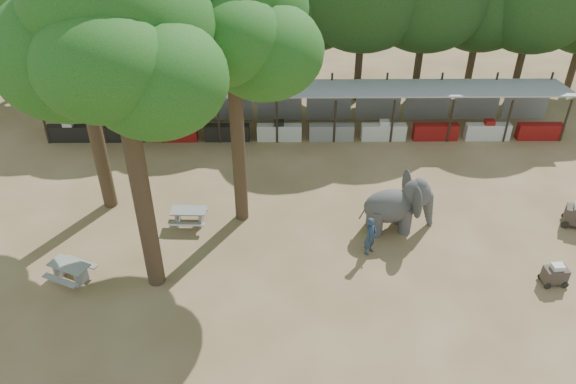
{
  "coord_description": "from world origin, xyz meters",
  "views": [
    {
      "loc": [
        -1.15,
        -13.69,
        14.84
      ],
      "look_at": [
        -1.0,
        5.0,
        2.0
      ],
      "focal_mm": 35.0,
      "sensor_mm": 36.0,
      "label": 1
    }
  ],
  "objects_px": {
    "yard_tree_center": "(112,43)",
    "yard_tree_back": "(228,22)",
    "yard_tree_left": "(70,23)",
    "elephant": "(399,205)",
    "picnic_table_near": "(70,270)",
    "picnic_table_far": "(189,215)",
    "cart_front": "(555,274)",
    "handler": "(370,236)"
  },
  "relations": [
    {
      "from": "yard_tree_center",
      "to": "yard_tree_back",
      "type": "xyz_separation_m",
      "value": [
        3.0,
        4.0,
        -0.67
      ]
    },
    {
      "from": "yard_tree_left",
      "to": "elephant",
      "type": "bearing_deg",
      "value": -8.92
    },
    {
      "from": "yard_tree_left",
      "to": "yard_tree_center",
      "type": "relative_size",
      "value": 0.92
    },
    {
      "from": "picnic_table_near",
      "to": "picnic_table_far",
      "type": "height_order",
      "value": "picnic_table_near"
    },
    {
      "from": "cart_front",
      "to": "elephant",
      "type": "bearing_deg",
      "value": 142.77
    },
    {
      "from": "picnic_table_near",
      "to": "elephant",
      "type": "bearing_deg",
      "value": 38.04
    },
    {
      "from": "yard_tree_left",
      "to": "yard_tree_back",
      "type": "distance_m",
      "value": 6.09
    },
    {
      "from": "elephant",
      "to": "picnic_table_far",
      "type": "xyz_separation_m",
      "value": [
        -8.84,
        0.32,
        -0.72
      ]
    },
    {
      "from": "picnic_table_near",
      "to": "picnic_table_far",
      "type": "distance_m",
      "value": 5.26
    },
    {
      "from": "picnic_table_near",
      "to": "cart_front",
      "type": "relative_size",
      "value": 1.98
    },
    {
      "from": "yard_tree_left",
      "to": "yard_tree_back",
      "type": "bearing_deg",
      "value": -9.46
    },
    {
      "from": "yard_tree_center",
      "to": "picnic_table_far",
      "type": "bearing_deg",
      "value": 74.68
    },
    {
      "from": "cart_front",
      "to": "picnic_table_near",
      "type": "bearing_deg",
      "value": 174.46
    },
    {
      "from": "yard_tree_left",
      "to": "yard_tree_back",
      "type": "xyz_separation_m",
      "value": [
        6.0,
        -1.0,
        0.34
      ]
    },
    {
      "from": "picnic_table_far",
      "to": "cart_front",
      "type": "bearing_deg",
      "value": -12.92
    },
    {
      "from": "yard_tree_left",
      "to": "cart_front",
      "type": "bearing_deg",
      "value": -16.74
    },
    {
      "from": "elephant",
      "to": "handler",
      "type": "height_order",
      "value": "elephant"
    },
    {
      "from": "picnic_table_near",
      "to": "yard_tree_center",
      "type": "bearing_deg",
      "value": 26.19
    },
    {
      "from": "yard_tree_left",
      "to": "elephant",
      "type": "relative_size",
      "value": 3.44
    },
    {
      "from": "handler",
      "to": "cart_front",
      "type": "relative_size",
      "value": 1.72
    },
    {
      "from": "handler",
      "to": "picnic_table_near",
      "type": "distance_m",
      "value": 11.58
    },
    {
      "from": "cart_front",
      "to": "yard_tree_left",
      "type": "bearing_deg",
      "value": 158.83
    },
    {
      "from": "yard_tree_left",
      "to": "handler",
      "type": "height_order",
      "value": "yard_tree_left"
    },
    {
      "from": "picnic_table_near",
      "to": "picnic_table_far",
      "type": "xyz_separation_m",
      "value": [
        4.0,
        3.41,
        -0.01
      ]
    },
    {
      "from": "yard_tree_left",
      "to": "picnic_table_far",
      "type": "height_order",
      "value": "yard_tree_left"
    },
    {
      "from": "yard_tree_back",
      "to": "handler",
      "type": "bearing_deg",
      "value": -25.86
    },
    {
      "from": "yard_tree_center",
      "to": "elephant",
      "type": "relative_size",
      "value": 3.76
    },
    {
      "from": "handler",
      "to": "elephant",
      "type": "bearing_deg",
      "value": 0.51
    },
    {
      "from": "yard_tree_back",
      "to": "picnic_table_near",
      "type": "relative_size",
      "value": 5.85
    },
    {
      "from": "yard_tree_back",
      "to": "elephant",
      "type": "height_order",
      "value": "yard_tree_back"
    },
    {
      "from": "picnic_table_far",
      "to": "cart_front",
      "type": "height_order",
      "value": "cart_front"
    },
    {
      "from": "handler",
      "to": "yard_tree_back",
      "type": "bearing_deg",
      "value": 104.92
    },
    {
      "from": "elephant",
      "to": "yard_tree_back",
      "type": "bearing_deg",
      "value": 164.27
    },
    {
      "from": "handler",
      "to": "picnic_table_near",
      "type": "bearing_deg",
      "value": 138.12
    },
    {
      "from": "yard_tree_back",
      "to": "picnic_table_near",
      "type": "distance_m",
      "value": 10.89
    },
    {
      "from": "yard_tree_back",
      "to": "cart_front",
      "type": "xyz_separation_m",
      "value": [
        12.1,
        -4.44,
        -8.09
      ]
    },
    {
      "from": "yard_tree_left",
      "to": "picnic_table_far",
      "type": "xyz_separation_m",
      "value": [
        3.91,
        -1.68,
        -7.71
      ]
    },
    {
      "from": "handler",
      "to": "picnic_table_near",
      "type": "xyz_separation_m",
      "value": [
        -11.48,
        -1.48,
        -0.35
      ]
    },
    {
      "from": "yard_tree_left",
      "to": "yard_tree_back",
      "type": "height_order",
      "value": "yard_tree_back"
    },
    {
      "from": "yard_tree_back",
      "to": "handler",
      "type": "relative_size",
      "value": 6.73
    },
    {
      "from": "yard_tree_center",
      "to": "picnic_table_near",
      "type": "xyz_separation_m",
      "value": [
        -3.09,
        -0.09,
        -8.71
      ]
    },
    {
      "from": "yard_tree_center",
      "to": "cart_front",
      "type": "xyz_separation_m",
      "value": [
        15.1,
        -0.44,
        -8.76
      ]
    }
  ]
}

